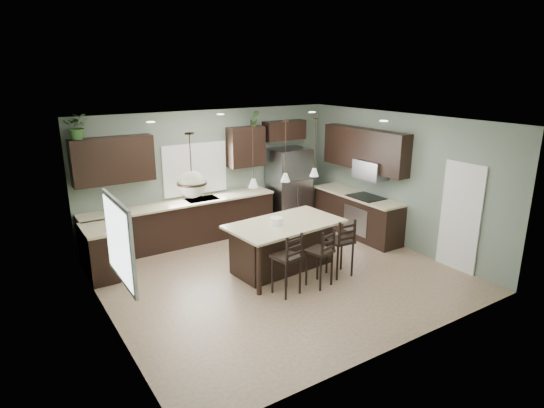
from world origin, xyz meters
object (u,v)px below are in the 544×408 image
Objects in this scene: serving_dish at (276,221)px; plant_back_left at (77,126)px; bar_stool_right at (340,247)px; refrigerator at (289,187)px; kitchen_island at (285,246)px; bar_stool_left at (286,263)px; bar_stool_center at (319,257)px.

plant_back_left is (-2.77, 2.40, 1.64)m from serving_dish.
refrigerator is at bearing 77.64° from bar_stool_right.
kitchen_island is at bearing 4.86° from serving_dish.
refrigerator is 1.68× the size of bar_stool_right.
kitchen_island is 1.03m from bar_stool_right.
bar_stool_left is at bearing -127.70° from kitchen_island.
serving_dish is at bearing 180.00° from kitchen_island.
bar_stool_left is at bearing 161.35° from bar_stool_center.
kitchen_island is 1.99× the size of bar_stool_center.
bar_stool_right is (0.70, -0.75, 0.09)m from kitchen_island.
serving_dish is 0.22× the size of bar_stool_left.
plant_back_left is (-4.56, 0.21, 1.71)m from refrigerator.
bar_stool_center is 4.96m from plant_back_left.
bar_stool_right is 2.30× the size of plant_back_left.
refrigerator reaches higher than bar_stool_right.
bar_stool_left is 0.65m from bar_stool_center.
plant_back_left reaches higher than bar_stool_center.
bar_stool_right is at bearing -52.19° from kitchen_island.
serving_dish is 1.24m from bar_stool_right.
refrigerator is 1.68× the size of bar_stool_left.
refrigerator is at bearing 48.82° from kitchen_island.
kitchen_island is 0.89m from bar_stool_center.
bar_stool_left is (-0.33, -0.81, -0.45)m from serving_dish.
refrigerator is 7.71× the size of serving_dish.
bar_stool_right is at bearing -107.06° from refrigerator.
bar_stool_right reaches higher than kitchen_island.
refrigerator reaches higher than bar_stool_center.
bar_stool_right is at bearing -40.54° from plant_back_left.
bar_stool_right is (0.89, -0.74, -0.44)m from serving_dish.
bar_stool_left is 1.00× the size of bar_stool_right.
bar_stool_left is (-2.12, -2.99, -0.38)m from refrigerator.
bar_stool_center is at bearing -14.62° from bar_stool_left.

